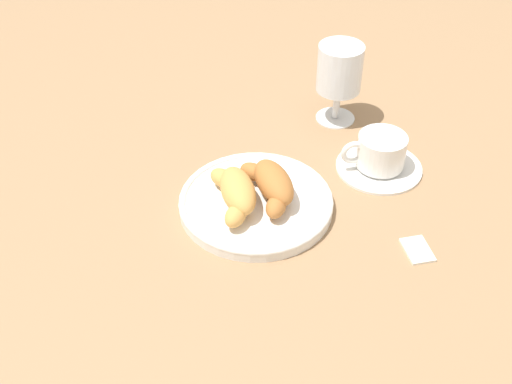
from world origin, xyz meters
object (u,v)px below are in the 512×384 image
object	(u,v)px
pastry_plate	(256,202)
croissant_small	(236,192)
juice_glass_left	(340,71)
sugar_packet	(418,249)
croissant_large	(272,184)
coffee_cup_near	(380,155)

from	to	relation	value
pastry_plate	croissant_small	size ratio (longest dim) A/B	1.72
juice_glass_left	croissant_small	bearing A→B (deg)	116.14
pastry_plate	juice_glass_left	size ratio (longest dim) A/B	1.62
croissant_small	sugar_packet	bearing A→B (deg)	-137.27
croissant_small	juice_glass_left	world-z (taller)	juice_glass_left
pastry_plate	croissant_small	xyz separation A→B (m)	(0.01, 0.03, 0.03)
pastry_plate	croissant_small	bearing A→B (deg)	79.92
croissant_large	croissant_small	xyz separation A→B (m)	(0.01, 0.05, 0.00)
sugar_packet	juice_glass_left	bearing A→B (deg)	1.82
coffee_cup_near	juice_glass_left	bearing A→B (deg)	-8.61
pastry_plate	juice_glass_left	world-z (taller)	juice_glass_left
coffee_cup_near	sugar_packet	distance (m)	0.19
coffee_cup_near	pastry_plate	bearing A→B (deg)	86.19
croissant_large	coffee_cup_near	xyz separation A→B (m)	(-0.01, -0.19, -0.01)
coffee_cup_near	sugar_packet	xyz separation A→B (m)	(-0.17, 0.07, -0.02)
pastry_plate	croissant_large	bearing A→B (deg)	-99.49
croissant_small	juice_glass_left	distance (m)	0.30
croissant_small	sugar_packet	xyz separation A→B (m)	(-0.19, -0.18, -0.03)
croissant_large	pastry_plate	bearing A→B (deg)	80.51
croissant_large	juice_glass_left	distance (m)	0.26
croissant_small	juice_glass_left	xyz separation A→B (m)	(0.13, -0.27, 0.06)
coffee_cup_near	sugar_packet	bearing A→B (deg)	159.01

